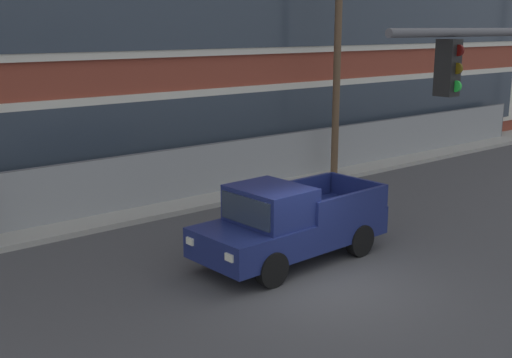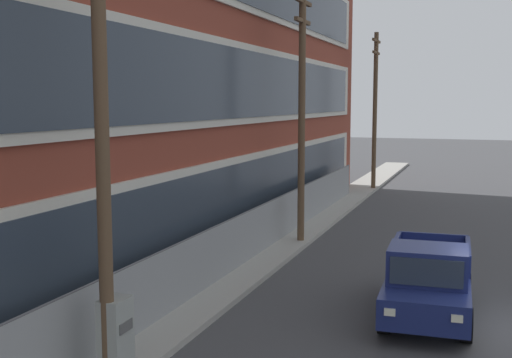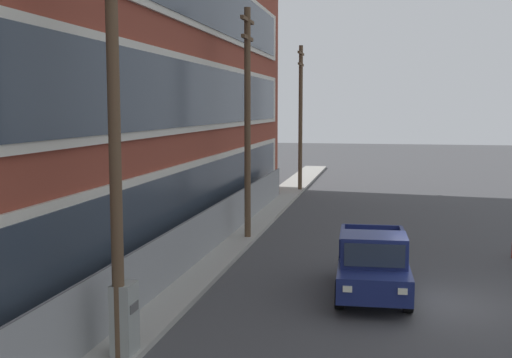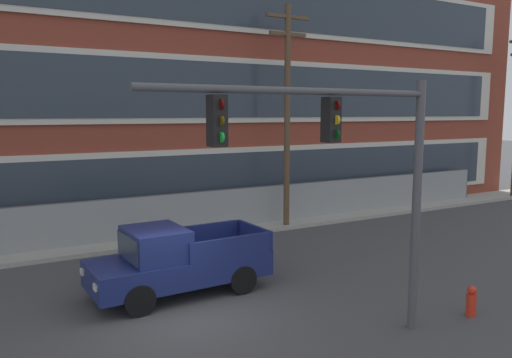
# 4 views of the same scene
# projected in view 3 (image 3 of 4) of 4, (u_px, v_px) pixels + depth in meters

# --- Properties ---
(ground_plane) EXTENTS (160.00, 160.00, 0.00)m
(ground_plane) POSITION_uv_depth(u_px,v_px,m) (436.00, 304.00, 18.06)
(ground_plane) COLOR #424244
(sidewalk_building_side) EXTENTS (80.00, 1.91, 0.16)m
(sidewalk_building_side) POSITION_uv_depth(u_px,v_px,m) (178.00, 286.00, 19.54)
(sidewalk_building_side) COLOR #9E9B93
(sidewalk_building_side) RESTS_ON ground
(chain_link_fence) EXTENTS (31.97, 0.06, 1.82)m
(chain_link_fence) POSITION_uv_depth(u_px,v_px,m) (209.00, 232.00, 23.66)
(chain_link_fence) COLOR gray
(chain_link_fence) RESTS_ON ground
(pickup_truck_navy) EXTENTS (5.05, 2.23, 1.94)m
(pickup_truck_navy) POSITION_uv_depth(u_px,v_px,m) (373.00, 265.00, 18.70)
(pickup_truck_navy) COLOR navy
(pickup_truck_navy) RESTS_ON ground
(utility_pole_near_corner) EXTENTS (2.03, 0.26, 9.30)m
(utility_pole_near_corner) POSITION_uv_depth(u_px,v_px,m) (114.00, 129.00, 13.27)
(utility_pole_near_corner) COLOR brown
(utility_pole_near_corner) RESTS_ON ground
(utility_pole_midblock) EXTENTS (2.05, 0.26, 9.48)m
(utility_pole_midblock) POSITION_uv_depth(u_px,v_px,m) (247.00, 116.00, 26.08)
(utility_pole_midblock) COLOR brown
(utility_pole_midblock) RESTS_ON ground
(utility_pole_far_east) EXTENTS (2.28, 0.26, 9.44)m
(utility_pole_far_east) POSITION_uv_depth(u_px,v_px,m) (301.00, 112.00, 41.41)
(utility_pole_far_east) COLOR brown
(utility_pole_far_east) RESTS_ON ground
(electrical_cabinet) EXTENTS (0.64, 0.47, 1.72)m
(electrical_cabinet) POSITION_uv_depth(u_px,v_px,m) (125.00, 322.00, 13.93)
(electrical_cabinet) COLOR #939993
(electrical_cabinet) RESTS_ON ground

